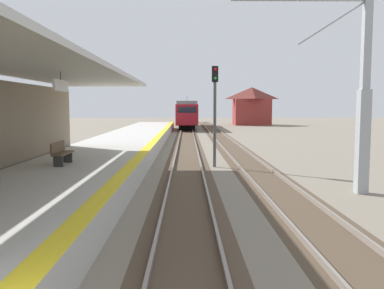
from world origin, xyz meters
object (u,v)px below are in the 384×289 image
(approaching_train, at_px, (187,113))
(rail_signal_post, at_px, (215,106))
(catenary_pylon_far_side, at_px, (356,94))
(distant_trackside_house, at_px, (252,105))
(platform_bench, at_px, (61,152))

(approaching_train, height_order, rail_signal_post, rail_signal_post)
(catenary_pylon_far_side, relative_size, distant_trackside_house, 1.14)
(approaching_train, xyz_separation_m, platform_bench, (-4.89, -44.55, -0.80))
(platform_bench, bearing_deg, approaching_train, 83.74)
(approaching_train, bearing_deg, catenary_pylon_far_side, -82.50)
(rail_signal_post, height_order, catenary_pylon_far_side, catenary_pylon_far_side)
(rail_signal_post, xyz_separation_m, platform_bench, (-6.32, -5.33, -1.82))
(approaching_train, relative_size, catenary_pylon_far_side, 2.61)
(approaching_train, xyz_separation_m, catenary_pylon_far_side, (6.03, -45.74, 1.43))
(catenary_pylon_far_side, bearing_deg, distant_trackside_house, 84.81)
(approaching_train, relative_size, platform_bench, 12.25)
(approaching_train, relative_size, rail_signal_post, 3.77)
(rail_signal_post, height_order, distant_trackside_house, distant_trackside_house)
(catenary_pylon_far_side, height_order, platform_bench, catenary_pylon_far_side)
(rail_signal_post, bearing_deg, catenary_pylon_far_side, -54.83)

